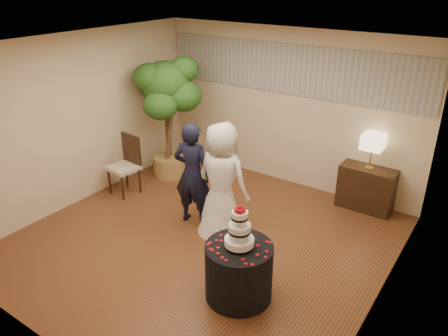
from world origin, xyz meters
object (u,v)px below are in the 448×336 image
Objects in this scene: groom at (193,174)px; side_chair at (123,166)px; cake_table at (239,271)px; ficus_tree at (167,118)px; bride at (222,179)px; table_lamp at (372,152)px; wedding_cake at (240,226)px; console at (366,188)px.

side_chair is (-1.59, 0.04, -0.29)m from groom.
groom is at bearing 145.09° from cake_table.
ficus_tree is at bearing 86.93° from side_chair.
table_lamp is at bearing -130.80° from bride.
wedding_cake is 3.12m from console.
groom reaches higher than side_chair.
cake_table is (1.54, -1.07, -0.46)m from groom.
console is 3.71m from ficus_tree.
groom is 1.86× the size of console.
table_lamp is (2.10, 1.93, 0.20)m from groom.
groom reaches higher than table_lamp.
bride is 1.96× the size of console.
side_chair is at bearing -14.66° from groom.
cake_table is 3.33m from side_chair.
groom is 0.95× the size of bride.
groom is 2.02× the size of cake_table.
wedding_cake is at bearing 132.01° from groom.
table_lamp is at bearing 79.48° from cake_table.
groom is 1.62m from side_chair.
cake_table is at bearing 0.00° from wedding_cake.
bride reaches higher than console.
side_chair is at bearing 160.36° from cake_table.
bride is 2.52m from console.
cake_table is at bearing -99.97° from console.
wedding_cake is (1.01, -1.10, 0.13)m from bride.
console is (2.10, 1.93, -0.45)m from groom.
groom is 1.56× the size of side_chair.
console is (0.56, 3.01, 0.01)m from cake_table.
wedding_cake is at bearing 131.33° from bride.
cake_table is 3.74m from ficus_tree.
console is at bearing 13.82° from ficus_tree.
bride reaches higher than side_chair.
table_lamp is at bearing 33.32° from side_chair.
wedding_cake is at bearing 0.00° from cake_table.
bride is at bearing -128.94° from console.
console is 0.66m from table_lamp.
wedding_cake reaches higher than console.
bride reaches higher than wedding_cake.
wedding_cake is at bearing -13.46° from side_chair.
table_lamp is 4.17m from side_chair.
groom is at bearing -36.86° from ficus_tree.
bride is 0.74× the size of ficus_tree.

